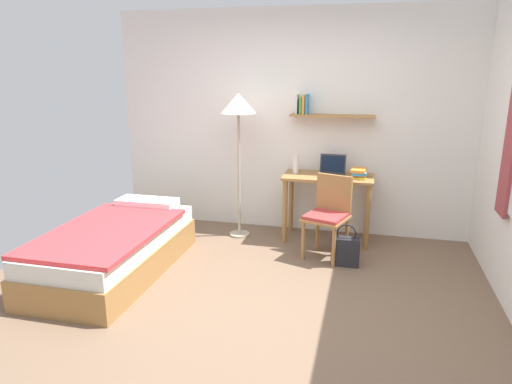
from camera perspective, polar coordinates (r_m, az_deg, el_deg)
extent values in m
plane|color=brown|center=(4.02, 0.17, -13.80)|extent=(5.28, 5.28, 0.00)
cube|color=white|center=(5.54, 5.20, 8.43)|extent=(4.40, 0.05, 2.60)
cube|color=#9E703D|center=(5.35, 9.38, 9.25)|extent=(0.95, 0.22, 0.02)
cube|color=silver|center=(5.41, 5.11, 10.75)|extent=(0.02, 0.16, 0.22)
cube|color=#4CA856|center=(5.41, 5.55, 10.58)|extent=(0.03, 0.14, 0.19)
cube|color=orange|center=(5.39, 5.93, 10.66)|extent=(0.03, 0.16, 0.21)
cube|color=#3384C6|center=(5.38, 6.31, 10.70)|extent=(0.02, 0.17, 0.22)
cube|color=#993D42|center=(4.36, 28.85, 5.44)|extent=(0.03, 0.28, 1.25)
cube|color=#9E703D|center=(4.76, -16.94, -7.83)|extent=(0.93, 1.87, 0.28)
cube|color=silver|center=(4.68, -17.15, -5.35)|extent=(0.90, 1.81, 0.16)
cube|color=#DB383D|center=(4.56, -17.96, -4.64)|extent=(0.95, 1.53, 0.04)
cube|color=white|center=(5.24, -13.23, -1.36)|extent=(0.65, 0.28, 0.10)
cube|color=#9E703D|center=(5.27, 8.89, 1.85)|extent=(1.00, 0.51, 0.03)
cylinder|color=#9E703D|center=(5.23, 3.58, -2.43)|extent=(0.06, 0.06, 0.73)
cylinder|color=#9E703D|center=(5.16, 13.52, -3.10)|extent=(0.06, 0.06, 0.73)
cylinder|color=#9E703D|center=(5.62, 4.34, -1.19)|extent=(0.06, 0.06, 0.73)
cylinder|color=#9E703D|center=(5.55, 13.58, -1.79)|extent=(0.06, 0.06, 0.73)
cube|color=#9E703D|center=(4.84, 8.60, -3.26)|extent=(0.52, 0.52, 0.03)
cube|color=#B23838|center=(4.83, 8.62, -2.92)|extent=(0.48, 0.48, 0.04)
cube|color=#9E703D|center=(4.94, 9.60, -0.05)|extent=(0.38, 0.16, 0.38)
cylinder|color=#9E703D|center=(4.83, 5.82, -5.98)|extent=(0.04, 0.04, 0.42)
cylinder|color=#9E703D|center=(4.71, 9.53, -6.72)|extent=(0.04, 0.04, 0.42)
cylinder|color=#9E703D|center=(5.13, 7.56, -4.77)|extent=(0.04, 0.04, 0.42)
cylinder|color=#9E703D|center=(5.01, 11.09, -5.43)|extent=(0.04, 0.04, 0.42)
cylinder|color=#B2A893|center=(5.56, -2.04, -5.19)|extent=(0.24, 0.24, 0.02)
cylinder|color=#B2A893|center=(5.35, -2.11, 2.08)|extent=(0.03, 0.03, 1.42)
cone|color=silver|center=(5.22, -2.20, 10.88)|extent=(0.40, 0.40, 0.22)
cube|color=#2D2D33|center=(5.29, 9.31, 2.12)|extent=(0.29, 0.23, 0.01)
cube|color=#2D2D33|center=(5.35, 9.44, 3.47)|extent=(0.29, 0.06, 0.21)
cube|color=black|center=(5.35, 9.44, 3.44)|extent=(0.26, 0.05, 0.18)
cylinder|color=silver|center=(5.32, 4.90, 3.43)|extent=(0.07, 0.07, 0.21)
cube|color=gold|center=(5.22, 12.64, 1.82)|extent=(0.17, 0.23, 0.02)
cube|color=orange|center=(5.23, 12.51, 2.07)|extent=(0.17, 0.19, 0.02)
cube|color=#3384C6|center=(5.21, 12.52, 2.30)|extent=(0.18, 0.21, 0.03)
cube|color=orange|center=(5.21, 12.55, 2.65)|extent=(0.18, 0.24, 0.03)
cube|color=#232328|center=(4.79, 10.95, -7.20)|extent=(0.28, 0.13, 0.29)
torus|color=#232328|center=(4.72, 11.07, -5.00)|extent=(0.20, 0.02, 0.20)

